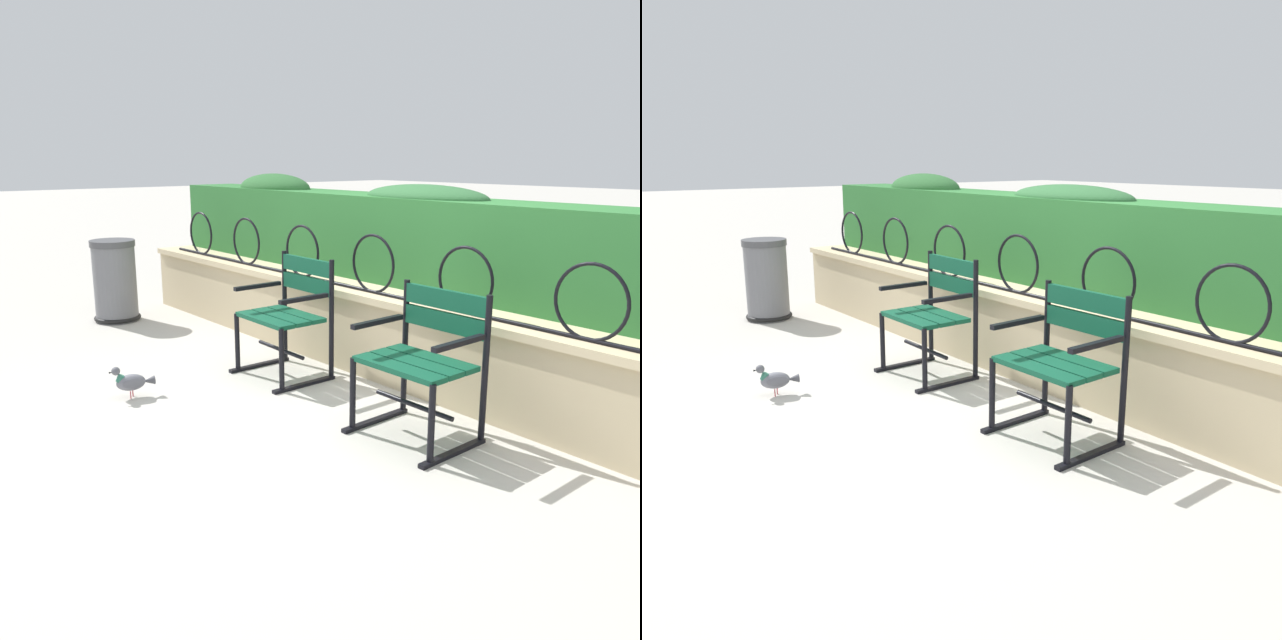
# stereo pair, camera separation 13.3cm
# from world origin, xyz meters

# --- Properties ---
(ground_plane) EXTENTS (60.00, 60.00, 0.00)m
(ground_plane) POSITION_xyz_m (0.00, 0.00, 0.00)
(ground_plane) COLOR #BCB7AD
(stone_wall) EXTENTS (6.70, 0.41, 0.61)m
(stone_wall) POSITION_xyz_m (0.00, 0.79, 0.31)
(stone_wall) COLOR #C6B289
(stone_wall) RESTS_ON ground
(iron_arch_fence) EXTENTS (6.18, 0.02, 0.42)m
(iron_arch_fence) POSITION_xyz_m (-0.18, 0.71, 0.79)
(iron_arch_fence) COLOR black
(iron_arch_fence) RESTS_ON stone_wall
(hedge_row) EXTENTS (6.57, 0.52, 0.79)m
(hedge_row) POSITION_xyz_m (-0.03, 1.22, 0.97)
(hedge_row) COLOR #2D7033
(hedge_row) RESTS_ON stone_wall
(park_chair_left) EXTENTS (0.61, 0.53, 0.86)m
(park_chair_left) POSITION_xyz_m (-0.59, 0.26, 0.46)
(park_chair_left) COLOR #0F4C33
(park_chair_left) RESTS_ON ground
(park_chair_right) EXTENTS (0.63, 0.53, 0.84)m
(park_chair_right) POSITION_xyz_m (0.75, 0.20, 0.46)
(park_chair_right) COLOR #0F4C33
(park_chair_right) RESTS_ON ground
(pigeon_near_chairs) EXTENTS (0.14, 0.29, 0.22)m
(pigeon_near_chairs) POSITION_xyz_m (-0.86, -0.84, 0.11)
(pigeon_near_chairs) COLOR slate
(pigeon_near_chairs) RESTS_ON ground
(trash_bin) EXTENTS (0.44, 0.44, 0.78)m
(trash_bin) POSITION_xyz_m (-2.95, -0.06, 0.37)
(trash_bin) COLOR slate
(trash_bin) RESTS_ON ground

